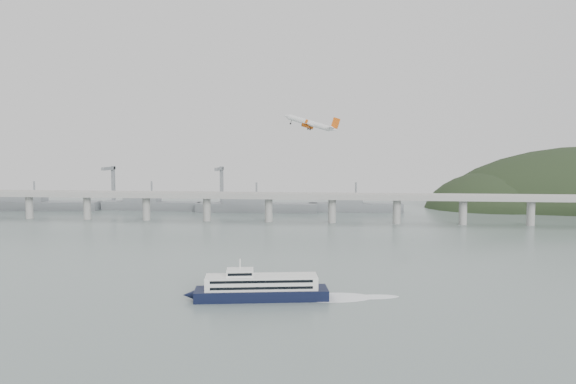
# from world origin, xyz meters

# --- Properties ---
(ground) EXTENTS (900.00, 900.00, 0.00)m
(ground) POSITION_xyz_m (0.00, 0.00, 0.00)
(ground) COLOR slate
(ground) RESTS_ON ground
(bridge) EXTENTS (800.00, 22.00, 23.90)m
(bridge) POSITION_xyz_m (-1.15, 200.00, 17.65)
(bridge) COLOR #989895
(bridge) RESTS_ON ground
(distant_fleet) EXTENTS (453.00, 60.90, 40.00)m
(distant_fleet) POSITION_xyz_m (-155.36, 265.08, 6.22)
(distant_fleet) COLOR slate
(distant_fleet) RESTS_ON ground
(ferry) EXTENTS (85.76, 25.03, 16.24)m
(ferry) POSITION_xyz_m (-2.70, -22.46, 4.40)
(ferry) COLOR black
(ferry) RESTS_ON ground
(airliner) EXTENTS (34.67, 31.80, 12.45)m
(airliner) POSITION_xyz_m (9.45, 94.20, 73.32)
(airliner) COLOR silver
(airliner) RESTS_ON ground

